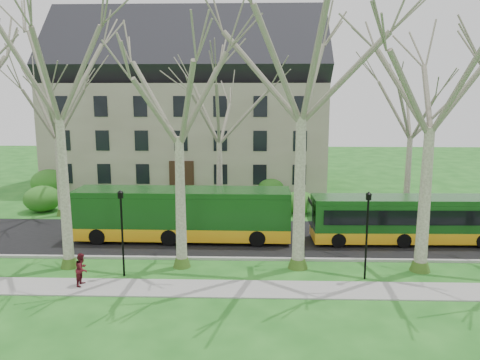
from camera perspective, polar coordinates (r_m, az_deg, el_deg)
name	(u,v)px	position (r m, az deg, el deg)	size (l,w,h in m)	color
ground	(244,270)	(24.73, 0.48, -10.91)	(120.00, 120.00, 0.00)	#1C5D1A
sidewalk	(243,289)	(22.41, 0.33, -13.14)	(70.00, 2.00, 0.06)	gray
road	(246,238)	(29.92, 0.72, -7.05)	(80.00, 8.00, 0.06)	black
curb	(245,259)	(26.11, 0.56, -9.58)	(80.00, 0.25, 0.14)	#A5A39E
building	(190,104)	(47.52, -6.17, 9.16)	(26.50, 12.20, 16.00)	gray
tree_row_verge	(244,135)	(23.45, 0.52, 5.54)	(49.00, 7.00, 14.00)	gray
tree_row_far	(229,136)	(34.24, -1.32, 5.34)	(33.00, 7.00, 12.00)	gray
lamp_row	(244,228)	(22.96, 0.43, -5.81)	(36.22, 0.22, 4.30)	black
hedges	(191,194)	(38.25, -6.04, -1.77)	(30.60, 8.60, 2.00)	#1E641C
bus_lead	(183,214)	(29.28, -6.97, -4.10)	(13.20, 2.75, 3.30)	#144715
bus_follow	(408,219)	(30.38, 19.81, -4.49)	(11.65, 2.43, 2.91)	#144715
pedestrian_b	(82,269)	(23.72, -18.71, -10.25)	(0.76, 0.59, 1.56)	#53131B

